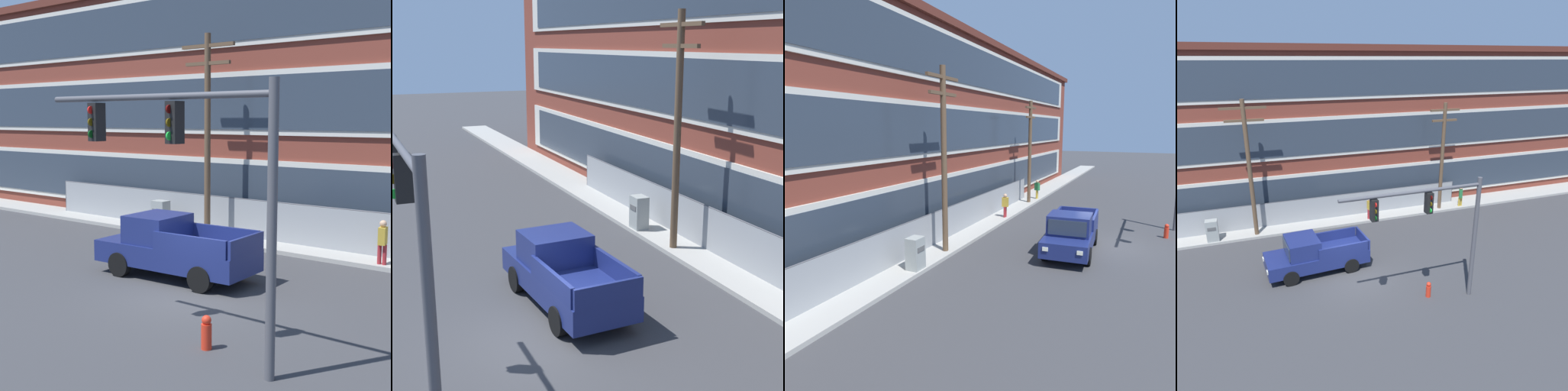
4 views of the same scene
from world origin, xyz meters
The scene contains 12 objects.
ground_plane centered at (0.00, 0.00, 0.00)m, with size 160.00×160.00×0.00m, color #38383A.
sidewalk_building_side centered at (0.00, 7.25, 0.08)m, with size 80.00×2.11×0.16m, color #9E9B93.
brick_mill_building centered at (-0.22, 14.23, 5.77)m, with size 54.90×12.45×11.52m.
chain_link_fence centered at (-2.34, 7.61, 0.91)m, with size 25.06×0.06×1.78m.
traffic_signal_mast centered at (2.74, -3.35, 4.22)m, with size 6.40×0.43×5.87m.
pickup_truck_navy centered at (-1.86, 1.31, 0.95)m, with size 5.46×2.36×2.00m.
utility_pole_near_corner centered at (-4.51, 6.61, 4.74)m, with size 2.60×0.26×8.52m.
utility_pole_midblock centered at (8.59, 6.68, 4.33)m, with size 2.22×0.26×7.84m.
electrical_cabinet centered at (-7.07, 6.55, 0.74)m, with size 0.69×0.57×1.49m.
pedestrian_near_cabinet centered at (3.06, 6.53, 0.97)m, with size 0.32×0.43×1.69m.
pedestrian_by_fence centered at (10.28, 6.52, 0.97)m, with size 0.40×0.47×1.69m.
fire_hydrant centered at (2.72, -2.87, 0.38)m, with size 0.24×0.24×0.78m.
Camera 4 is at (-4.97, -16.49, 10.71)m, focal length 35.00 mm.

